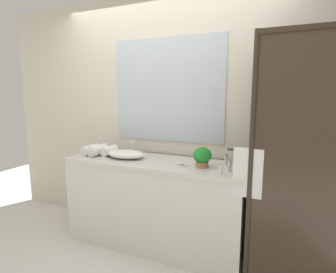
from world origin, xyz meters
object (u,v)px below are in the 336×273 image
(amenity_bottle_conditioner, at_px, (226,160))
(rolled_towel_far_edge, at_px, (109,151))
(soap_dish, at_px, (181,164))
(amenity_bottle_lotion, at_px, (229,166))
(faucet, at_px, (136,150))
(potted_plant, at_px, (202,156))
(rolled_towel_middle, at_px, (98,150))
(amenity_bottle_shampoo, at_px, (221,169))
(sink_basin, at_px, (126,154))
(rolled_towel_near_edge, at_px, (91,150))

(amenity_bottle_conditioner, relative_size, rolled_towel_far_edge, 0.52)
(soap_dish, xyz_separation_m, amenity_bottle_lotion, (0.44, -0.01, 0.03))
(faucet, xyz_separation_m, amenity_bottle_conditioner, (1.00, -0.04, -0.00))
(faucet, xyz_separation_m, potted_plant, (0.82, -0.21, 0.05))
(soap_dish, height_order, rolled_towel_middle, rolled_towel_middle)
(soap_dish, xyz_separation_m, amenity_bottle_shampoo, (0.39, -0.10, 0.03))
(sink_basin, distance_m, amenity_bottle_lotion, 1.07)
(faucet, xyz_separation_m, amenity_bottle_lotion, (1.07, -0.26, -0.00))
(amenity_bottle_conditioner, bearing_deg, soap_dish, -149.44)
(sink_basin, distance_m, potted_plant, 0.82)
(amenity_bottle_lotion, xyz_separation_m, rolled_towel_far_edge, (-1.30, 0.09, 0.00))
(amenity_bottle_conditioner, bearing_deg, amenity_bottle_lotion, -71.88)
(soap_dish, bearing_deg, rolled_towel_far_edge, 174.30)
(sink_basin, bearing_deg, soap_dish, -5.56)
(amenity_bottle_shampoo, bearing_deg, rolled_towel_middle, 174.47)
(amenity_bottle_lotion, distance_m, rolled_towel_far_edge, 1.30)
(rolled_towel_near_edge, bearing_deg, amenity_bottle_conditioner, 6.61)
(rolled_towel_near_edge, bearing_deg, rolled_towel_far_edge, 9.41)
(potted_plant, xyz_separation_m, rolled_towel_near_edge, (-1.26, 0.01, -0.05))
(sink_basin, relative_size, rolled_towel_near_edge, 1.84)
(sink_basin, height_order, potted_plant, potted_plant)
(faucet, bearing_deg, rolled_towel_middle, -146.64)
(amenity_bottle_conditioner, bearing_deg, rolled_towel_far_edge, -173.90)
(faucet, height_order, rolled_towel_middle, faucet)
(amenity_bottle_shampoo, height_order, rolled_towel_middle, rolled_towel_middle)
(amenity_bottle_conditioner, bearing_deg, potted_plant, -135.21)
(amenity_bottle_lotion, bearing_deg, potted_plant, 169.86)
(potted_plant, relative_size, rolled_towel_middle, 0.85)
(soap_dish, height_order, amenity_bottle_shampoo, amenity_bottle_shampoo)
(potted_plant, relative_size, amenity_bottle_conditioner, 1.87)
(faucet, bearing_deg, amenity_bottle_shampoo, -19.14)
(faucet, distance_m, soap_dish, 0.68)
(sink_basin, xyz_separation_m, rolled_towel_near_edge, (-0.45, -0.01, 0.01))
(potted_plant, relative_size, soap_dish, 1.82)
(rolled_towel_far_edge, bearing_deg, potted_plant, -2.65)
(rolled_towel_middle, bearing_deg, amenity_bottle_lotion, -1.56)
(potted_plant, height_order, rolled_towel_middle, potted_plant)
(amenity_bottle_conditioner, bearing_deg, sink_basin, -171.16)
(potted_plant, distance_m, rolled_towel_near_edge, 1.26)
(potted_plant, height_order, amenity_bottle_shampoo, potted_plant)
(amenity_bottle_lotion, bearing_deg, soap_dish, 178.94)
(sink_basin, bearing_deg, rolled_towel_middle, -174.69)
(rolled_towel_middle, bearing_deg, faucet, 33.36)
(faucet, relative_size, amenity_bottle_conditioner, 1.74)
(rolled_towel_middle, distance_m, rolled_towel_far_edge, 0.12)
(potted_plant, bearing_deg, faucet, 165.27)
(rolled_towel_near_edge, bearing_deg, faucet, 24.41)
(sink_basin, relative_size, potted_plant, 2.25)
(amenity_bottle_lotion, xyz_separation_m, amenity_bottle_shampoo, (-0.05, -0.09, -0.00))
(sink_basin, height_order, rolled_towel_near_edge, rolled_towel_near_edge)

